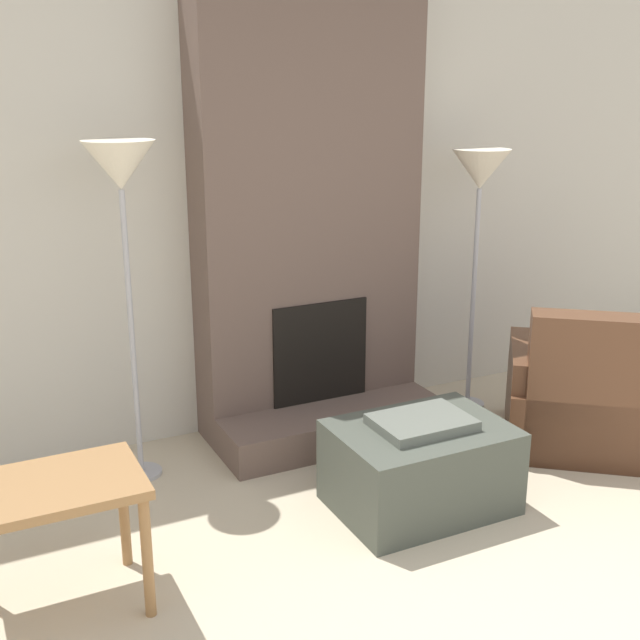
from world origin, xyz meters
The scene contains 7 objects.
wall_back centered at (0.00, 2.93, 1.30)m, with size 7.24×0.06×2.60m, color beige.
fireplace centered at (0.00, 2.71, 1.19)m, with size 1.35×0.71×2.60m.
ottoman centered at (0.05, 1.56, 0.22)m, with size 0.85×0.62×0.48m.
armchair centered at (1.31, 1.68, 0.28)m, with size 1.25×1.23×0.87m.
side_table centered at (-1.69, 1.51, 0.48)m, with size 0.68×0.48×0.57m.
floor_lamp_left centered at (-1.12, 2.51, 1.58)m, with size 0.36×0.36×1.78m.
floor_lamp_right centered at (1.05, 2.51, 1.47)m, with size 0.36×0.36×1.66m.
Camera 1 is at (-2.00, -1.45, 2.07)m, focal length 45.00 mm.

